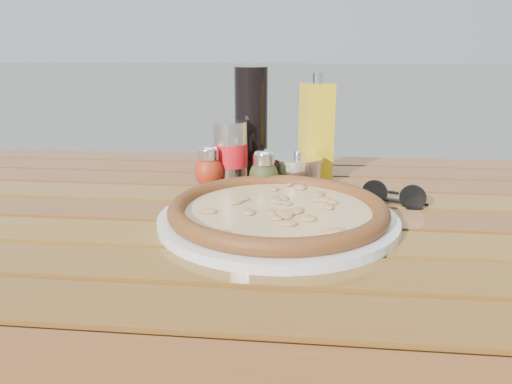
# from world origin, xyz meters

# --- Properties ---
(table) EXTENTS (1.40, 0.90, 0.75)m
(table) POSITION_xyz_m (0.00, -0.00, 0.67)
(table) COLOR #36200C
(table) RESTS_ON ground
(plate) EXTENTS (0.44, 0.44, 0.01)m
(plate) POSITION_xyz_m (0.04, -0.04, 0.76)
(plate) COLOR silver
(plate) RESTS_ON table
(pizza) EXTENTS (0.40, 0.40, 0.03)m
(pizza) POSITION_xyz_m (0.04, -0.04, 0.77)
(pizza) COLOR beige
(pizza) RESTS_ON plate
(pepper_shaker) EXTENTS (0.06, 0.06, 0.08)m
(pepper_shaker) POSITION_xyz_m (-0.10, 0.15, 0.79)
(pepper_shaker) COLOR #AE2E13
(pepper_shaker) RESTS_ON table
(oregano_shaker) EXTENTS (0.07, 0.07, 0.08)m
(oregano_shaker) POSITION_xyz_m (0.00, 0.12, 0.79)
(oregano_shaker) COLOR #3B411A
(oregano_shaker) RESTS_ON table
(dark_bottle) EXTENTS (0.09, 0.09, 0.22)m
(dark_bottle) POSITION_xyz_m (-0.03, 0.24, 0.86)
(dark_bottle) COLOR black
(dark_bottle) RESTS_ON table
(soda_can) EXTENTS (0.08, 0.08, 0.12)m
(soda_can) POSITION_xyz_m (-0.07, 0.19, 0.81)
(soda_can) COLOR #BBBBBF
(soda_can) RESTS_ON table
(olive_oil_cruet) EXTENTS (0.07, 0.07, 0.21)m
(olive_oil_cruet) POSITION_xyz_m (0.10, 0.23, 0.85)
(olive_oil_cruet) COLOR gold
(olive_oil_cruet) RESTS_ON table
(parmesan_tin) EXTENTS (0.12, 0.12, 0.07)m
(parmesan_tin) POSITION_xyz_m (0.06, 0.16, 0.78)
(parmesan_tin) COLOR silver
(parmesan_tin) RESTS_ON table
(sunglasses) EXTENTS (0.11, 0.06, 0.04)m
(sunglasses) POSITION_xyz_m (0.23, 0.07, 0.77)
(sunglasses) COLOR black
(sunglasses) RESTS_ON table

